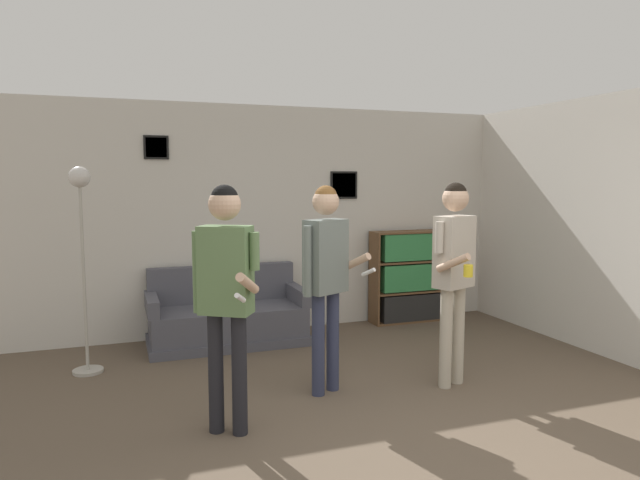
{
  "coord_description": "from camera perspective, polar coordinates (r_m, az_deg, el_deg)",
  "views": [
    {
      "loc": [
        -1.92,
        -2.93,
        1.84
      ],
      "look_at": [
        -0.21,
        1.85,
        1.29
      ],
      "focal_mm": 32.0,
      "sensor_mm": 36.0,
      "label": 1
    }
  ],
  "objects": [
    {
      "name": "wall_back",
      "position": [
        6.95,
        -3.6,
        2.12
      ],
      "size": [
        7.99,
        0.08,
        2.7
      ],
      "color": "beige",
      "rests_on": "ground_plane"
    },
    {
      "name": "person_watcher_holding_cup",
      "position": [
        5.13,
        13.28,
        -1.99
      ],
      "size": [
        0.47,
        0.55,
        1.81
      ],
      "color": "#B7AD99",
      "rests_on": "ground_plane"
    },
    {
      "name": "couch",
      "position": [
        6.53,
        -9.26,
        -7.72
      ],
      "size": [
        1.74,
        0.8,
        0.84
      ],
      "color": "#4C4C56",
      "rests_on": "ground_plane"
    },
    {
      "name": "floor_lamp",
      "position": [
        5.74,
        -22.71,
        0.64
      ],
      "size": [
        0.28,
        0.28,
        1.95
      ],
      "color": "#ADA89E",
      "rests_on": "ground_plane"
    },
    {
      "name": "bookshelf",
      "position": [
        7.46,
        9.03,
        -3.61
      ],
      "size": [
        1.06,
        0.3,
        1.18
      ],
      "color": "brown",
      "rests_on": "ground_plane"
    },
    {
      "name": "wall_right",
      "position": [
        6.75,
        25.04,
        1.42
      ],
      "size": [
        0.06,
        6.1,
        2.7
      ],
      "color": "beige",
      "rests_on": "ground_plane"
    },
    {
      "name": "person_player_foreground_left",
      "position": [
        4.09,
        -9.41,
        -4.04
      ],
      "size": [
        0.43,
        0.61,
        1.8
      ],
      "color": "black",
      "rests_on": "ground_plane"
    },
    {
      "name": "person_player_foreground_center",
      "position": [
        4.82,
        0.59,
        -2.54
      ],
      "size": [
        0.59,
        0.41,
        1.78
      ],
      "color": "#2D334C",
      "rests_on": "ground_plane"
    },
    {
      "name": "ground_plane",
      "position": [
        3.96,
        12.94,
        -21.7
      ],
      "size": [
        20.0,
        20.0,
        0.0
      ],
      "primitive_type": "plane",
      "color": "brown"
    }
  ]
}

